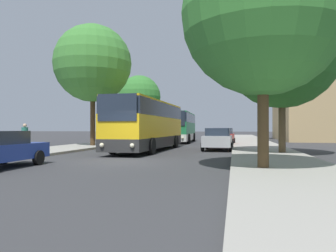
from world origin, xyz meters
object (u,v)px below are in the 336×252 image
at_px(pedestrian_waiting_near, 25,138).
at_px(tree_left_far, 93,64).
at_px(bus_front, 148,125).
at_px(bus_middle, 180,127).
at_px(tree_right_near, 282,50).
at_px(tree_left_near, 139,97).
at_px(tree_right_mid, 263,14).
at_px(parked_car_right_near, 218,139).
at_px(parked_car_right_far, 223,136).

distance_m(pedestrian_waiting_near, tree_left_far, 10.18).
height_order(bus_front, bus_middle, bus_front).
bearing_deg(bus_middle, tree_left_far, -120.12).
bearing_deg(tree_right_near, pedestrian_waiting_near, -168.36).
bearing_deg(tree_left_near, bus_middle, -28.27).
distance_m(tree_left_far, tree_right_mid, 18.13).
relative_size(parked_car_right_near, parked_car_right_far, 0.98).
bearing_deg(parked_car_right_far, bus_middle, -41.60).
xyz_separation_m(parked_car_right_far, pedestrian_waiting_near, (-10.97, -14.08, 0.18)).
relative_size(bus_front, pedestrian_waiting_near, 7.05).
height_order(bus_front, tree_right_near, tree_right_near).
bearing_deg(pedestrian_waiting_near, parked_car_right_near, 26.67).
xyz_separation_m(tree_left_near, tree_right_mid, (12.51, -26.72, 0.20)).
relative_size(bus_front, bus_middle, 1.11).
xyz_separation_m(tree_left_far, tree_right_near, (14.21, -5.24, -0.81)).
bearing_deg(tree_left_far, tree_right_mid, -46.35).
xyz_separation_m(parked_car_right_far, tree_right_mid, (2.00, -18.91, 4.84)).
relative_size(bus_front, tree_left_far, 1.19).
distance_m(parked_car_right_far, tree_left_far, 13.46).
relative_size(bus_front, tree_right_near, 1.27).
height_order(bus_middle, parked_car_right_far, bus_middle).
distance_m(bus_front, tree_right_mid, 12.69).
height_order(parked_car_right_far, tree_left_far, tree_left_far).
relative_size(bus_front, parked_car_right_far, 2.53).
distance_m(bus_front, parked_car_right_far, 10.26).
xyz_separation_m(bus_middle, pedestrian_waiting_near, (-6.10, -18.86, -0.75)).
xyz_separation_m(parked_car_right_far, tree_left_near, (-10.50, 7.81, 4.64)).
xyz_separation_m(tree_left_far, tree_right_mid, (12.48, -13.09, -1.27)).
distance_m(bus_middle, pedestrian_waiting_near, 19.84).
distance_m(parked_car_right_near, tree_left_far, 12.13).
height_order(parked_car_right_near, tree_right_near, tree_right_near).
distance_m(parked_car_right_near, tree_left_near, 19.05).
distance_m(pedestrian_waiting_near, tree_right_mid, 14.60).
bearing_deg(bus_front, tree_left_far, 152.23).
distance_m(bus_front, bus_middle, 13.74).
distance_m(parked_car_right_near, pedestrian_waiting_near, 12.68).
height_order(parked_car_right_far, tree_left_near, tree_left_near).
height_order(bus_middle, tree_right_near, tree_right_near).
height_order(parked_car_right_far, pedestrian_waiting_near, pedestrian_waiting_near).
height_order(tree_left_far, tree_right_near, tree_left_far).
distance_m(bus_middle, tree_left_near, 7.40).
bearing_deg(pedestrian_waiting_near, parked_car_right_far, 47.38).
relative_size(tree_left_near, tree_left_far, 0.80).
bearing_deg(tree_left_far, parked_car_right_far, 29.04).
bearing_deg(tree_right_mid, parked_car_right_far, 96.05).
relative_size(tree_left_far, tree_right_mid, 1.18).
distance_m(bus_middle, parked_car_right_near, 13.17).
xyz_separation_m(bus_middle, parked_car_right_near, (4.72, -12.26, -0.93)).
bearing_deg(parked_car_right_near, pedestrian_waiting_near, 32.37).
relative_size(tree_left_near, tree_right_mid, 0.94).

